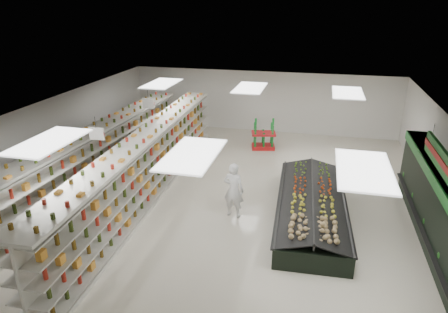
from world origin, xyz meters
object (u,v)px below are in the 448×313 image
(gondola_left, at_px, (96,160))
(soda_endcap, at_px, (264,135))
(shopper_main, at_px, (234,190))
(shopper_background, at_px, (157,145))
(gondola_center, at_px, (148,168))
(produce_island, at_px, (311,205))

(gondola_left, height_order, soda_endcap, gondola_left)
(shopper_main, bearing_deg, shopper_background, -31.33)
(gondola_center, relative_size, produce_island, 2.18)
(gondola_center, xyz_separation_m, produce_island, (5.79, -0.19, -0.66))
(gondola_center, bearing_deg, produce_island, -3.40)
(gondola_center, distance_m, produce_island, 5.83)
(gondola_center, bearing_deg, shopper_main, -14.15)
(produce_island, xyz_separation_m, shopper_background, (-6.65, 3.08, 0.41))
(gondola_center, relative_size, soda_endcap, 9.46)
(produce_island, distance_m, soda_endcap, 6.49)
(soda_endcap, bearing_deg, produce_island, -67.66)
(gondola_center, bearing_deg, soda_endcap, 58.67)
(produce_island, relative_size, soda_endcap, 4.34)
(gondola_left, distance_m, shopper_background, 2.90)
(soda_endcap, distance_m, shopper_main, 6.56)
(produce_island, height_order, soda_endcap, soda_endcap)
(soda_endcap, relative_size, shopper_main, 0.76)
(soda_endcap, bearing_deg, gondola_left, -135.73)
(gondola_left, height_order, shopper_background, gondola_left)
(soda_endcap, bearing_deg, shopper_background, -145.08)
(produce_island, bearing_deg, gondola_center, 178.16)
(produce_island, xyz_separation_m, shopper_main, (-2.49, -0.55, 0.52))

